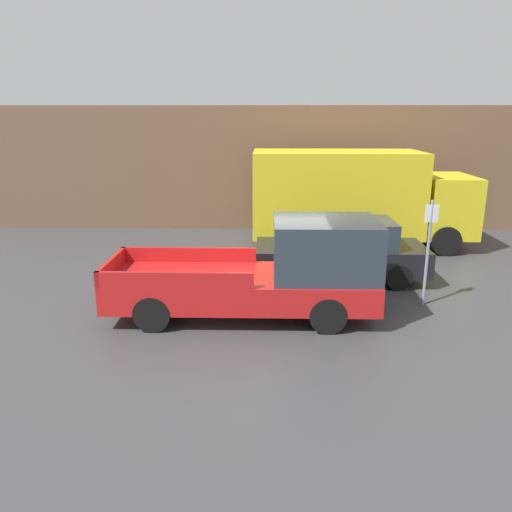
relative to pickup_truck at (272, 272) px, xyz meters
name	(u,v)px	position (x,y,z in m)	size (l,w,h in m)	color
ground_plane	(275,303)	(0.09, 0.76, -1.00)	(60.00, 60.00, 0.00)	#3D3D3F
building_wall	(273,169)	(0.09, 8.85, 1.32)	(28.00, 0.15, 4.64)	brown
pickup_truck	(272,272)	(0.00, 0.00, 0.00)	(5.79, 2.03, 2.17)	red
car	(342,250)	(1.89, 2.56, -0.18)	(4.47, 1.83, 1.64)	black
delivery_truck	(354,196)	(2.77, 6.23, 0.71)	(7.17, 2.62, 3.16)	gold
parking_sign	(428,247)	(3.56, 0.72, 0.39)	(0.30, 0.07, 2.48)	gray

